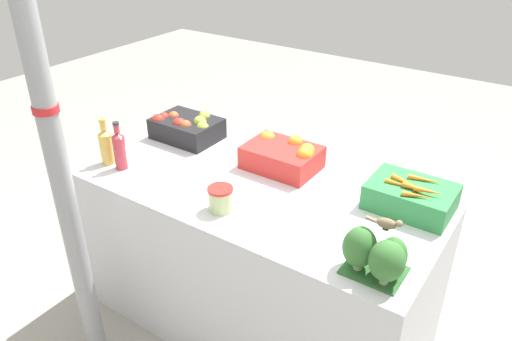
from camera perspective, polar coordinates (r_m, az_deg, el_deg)
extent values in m
plane|color=gray|center=(2.91, 0.00, -16.61)|extent=(10.00, 10.00, 0.00)
cube|color=silver|center=(2.63, 0.00, -10.09)|extent=(1.75, 0.81, 0.85)
cylinder|color=gray|center=(2.15, -22.53, 4.62)|extent=(0.09, 0.09, 2.54)
cylinder|color=red|center=(2.13, -22.92, 6.52)|extent=(0.10, 0.10, 0.03)
cube|color=black|center=(2.89, -7.89, 4.76)|extent=(0.37, 0.27, 0.12)
sphere|color=red|center=(2.90, -11.10, 5.59)|extent=(0.08, 0.08, 0.08)
sphere|color=red|center=(2.93, -10.49, 5.94)|extent=(0.06, 0.06, 0.06)
sphere|color=#9EBC42|center=(2.89, -5.92, 6.15)|extent=(0.07, 0.07, 0.07)
sphere|color=red|center=(2.83, -8.74, 5.19)|extent=(0.08, 0.08, 0.08)
sphere|color=#9EBC42|center=(2.77, -6.11, 4.85)|extent=(0.07, 0.07, 0.07)
sphere|color=#9EBC42|center=(2.82, -6.41, 5.50)|extent=(0.07, 0.07, 0.07)
sphere|color=#BC562D|center=(2.80, -8.07, 5.05)|extent=(0.07, 0.07, 0.07)
sphere|color=#BC562D|center=(2.93, -9.39, 6.08)|extent=(0.06, 0.06, 0.06)
cube|color=red|center=(2.54, 2.96, 1.50)|extent=(0.37, 0.27, 0.12)
sphere|color=orange|center=(2.47, 5.75, 1.72)|extent=(0.08, 0.08, 0.08)
sphere|color=orange|center=(2.44, 5.57, 1.76)|extent=(0.08, 0.08, 0.08)
sphere|color=orange|center=(2.57, 4.53, 3.22)|extent=(0.08, 0.08, 0.08)
sphere|color=orange|center=(2.64, 1.32, 3.66)|extent=(0.09, 0.09, 0.09)
sphere|color=orange|center=(2.49, 5.84, 2.23)|extent=(0.08, 0.08, 0.08)
cube|color=#2D8442|center=(2.31, 17.26, -2.88)|extent=(0.37, 0.27, 0.12)
cone|color=orange|center=(2.26, 16.23, -1.57)|extent=(0.14, 0.03, 0.02)
cone|color=orange|center=(2.28, 16.93, -1.40)|extent=(0.16, 0.07, 0.03)
cone|color=orange|center=(2.33, 18.81, -1.03)|extent=(0.15, 0.05, 0.02)
cone|color=orange|center=(2.19, 17.92, -2.74)|extent=(0.13, 0.06, 0.02)
cone|color=orange|center=(2.22, 19.14, -2.27)|extent=(0.13, 0.05, 0.03)
cone|color=orange|center=(2.24, 17.92, -2.01)|extent=(0.13, 0.03, 0.03)
cube|color=#2D602D|center=(1.94, 13.34, -11.05)|extent=(0.22, 0.18, 0.01)
ellipsoid|color=#387033|center=(1.83, 14.73, -9.95)|extent=(0.13, 0.13, 0.16)
cylinder|color=#B2C693|center=(1.89, 14.40, -12.01)|extent=(0.03, 0.03, 0.02)
ellipsoid|color=#387033|center=(1.88, 15.34, -9.35)|extent=(0.11, 0.11, 0.15)
cylinder|color=#B2C693|center=(1.93, 15.05, -11.09)|extent=(0.03, 0.03, 0.02)
ellipsoid|color=#387033|center=(1.87, 11.82, -8.50)|extent=(0.12, 0.12, 0.16)
cylinder|color=#B2C693|center=(1.93, 11.55, -10.61)|extent=(0.03, 0.03, 0.02)
ellipsoid|color=#427F3D|center=(1.89, 11.68, -8.58)|extent=(0.12, 0.12, 0.15)
cylinder|color=#B2C693|center=(1.93, 11.45, -10.40)|extent=(0.03, 0.03, 0.02)
cylinder|color=gold|center=(2.69, -16.70, 2.39)|extent=(0.07, 0.07, 0.16)
cone|color=gold|center=(2.65, -16.98, 4.21)|extent=(0.07, 0.07, 0.02)
cylinder|color=gold|center=(2.63, -17.09, 4.91)|extent=(0.03, 0.03, 0.05)
cylinder|color=gold|center=(2.62, -17.19, 5.52)|extent=(0.04, 0.04, 0.01)
cylinder|color=#B2333D|center=(2.61, -15.29, 1.98)|extent=(0.06, 0.06, 0.18)
cone|color=#B2333D|center=(2.57, -15.57, 3.96)|extent=(0.06, 0.06, 0.02)
cylinder|color=#B2333D|center=(2.56, -15.66, 4.61)|extent=(0.03, 0.03, 0.04)
cylinder|color=#2D2D33|center=(2.55, -15.75, 5.19)|extent=(0.03, 0.03, 0.01)
cylinder|color=#B2C684|center=(2.21, -4.06, -3.39)|extent=(0.11, 0.11, 0.10)
cylinder|color=red|center=(2.18, -4.11, -2.14)|extent=(0.11, 0.11, 0.01)
cube|color=#4C3D2D|center=(1.84, 14.61, -6.48)|extent=(0.02, 0.02, 0.01)
ellipsoid|color=#7A664C|center=(1.82, 14.70, -5.88)|extent=(0.08, 0.05, 0.04)
sphere|color=#897556|center=(1.81, 16.05, -5.87)|extent=(0.03, 0.03, 0.03)
cone|color=#4C3D28|center=(1.81, 16.42, -5.95)|extent=(0.02, 0.01, 0.01)
cube|color=#7A664C|center=(1.83, 13.07, -5.41)|extent=(0.04, 0.02, 0.01)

